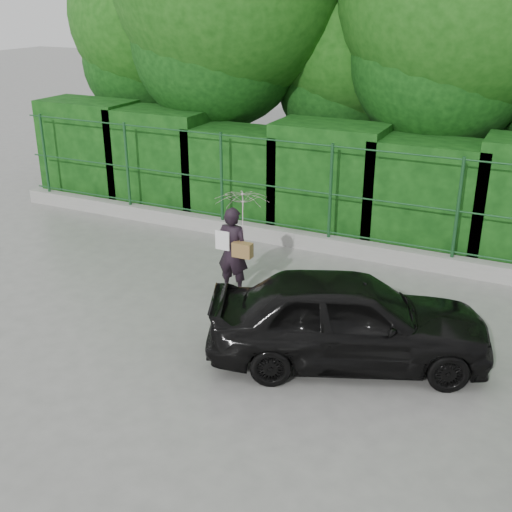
% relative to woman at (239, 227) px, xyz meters
% --- Properties ---
extents(ground, '(80.00, 80.00, 0.00)m').
position_rel_woman_xyz_m(ground, '(0.30, -2.14, -1.16)').
color(ground, gray).
extents(kerb, '(14.00, 0.25, 0.30)m').
position_rel_woman_xyz_m(kerb, '(0.30, 2.36, -1.01)').
color(kerb, '#9E9E99').
rests_on(kerb, ground).
extents(fence, '(14.13, 0.06, 1.80)m').
position_rel_woman_xyz_m(fence, '(0.52, 2.36, 0.04)').
color(fence, '#184621').
rests_on(fence, kerb).
extents(hedge, '(14.20, 1.20, 2.30)m').
position_rel_woman_xyz_m(hedge, '(0.11, 3.36, -0.08)').
color(hedge, black).
rests_on(hedge, ground).
extents(woman, '(0.87, 0.89, 1.75)m').
position_rel_woman_xyz_m(woman, '(0.00, 0.00, 0.00)').
color(woman, black).
rests_on(woman, ground).
extents(car, '(4.00, 2.79, 1.26)m').
position_rel_woman_xyz_m(car, '(2.25, -1.24, -0.52)').
color(car, black).
rests_on(car, ground).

